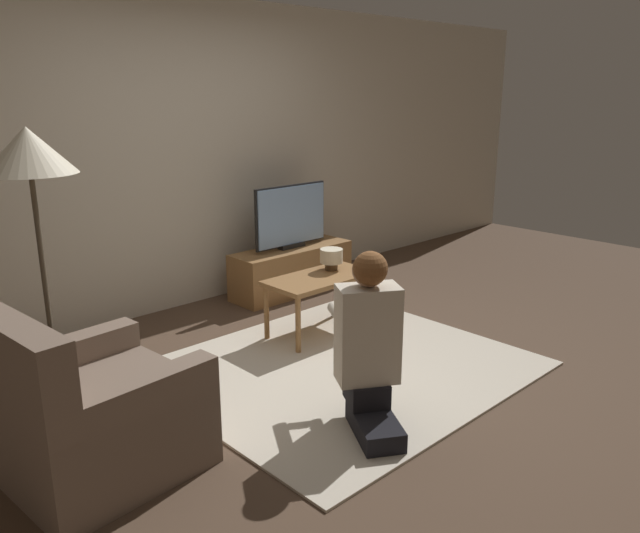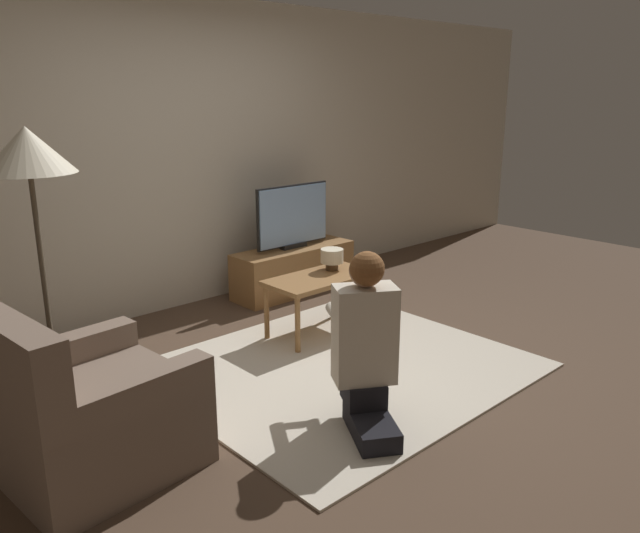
# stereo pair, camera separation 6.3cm
# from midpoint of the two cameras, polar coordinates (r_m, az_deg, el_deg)

# --- Properties ---
(ground_plane) EXTENTS (10.00, 10.00, 0.00)m
(ground_plane) POSITION_cam_midpoint_polar(r_m,az_deg,el_deg) (4.35, 2.48, -9.26)
(ground_plane) COLOR brown
(wall_back) EXTENTS (10.00, 0.06, 2.60)m
(wall_back) POSITION_cam_midpoint_polar(r_m,az_deg,el_deg) (5.50, -11.99, 9.82)
(wall_back) COLOR beige
(wall_back) RESTS_ON ground_plane
(rug) EXTENTS (2.31, 2.04, 0.02)m
(rug) POSITION_cam_midpoint_polar(r_m,az_deg,el_deg) (4.35, 2.48, -9.16)
(rug) COLOR beige
(rug) RESTS_ON ground_plane
(tv_stand) EXTENTS (1.21, 0.39, 0.43)m
(tv_stand) POSITION_cam_midpoint_polar(r_m,az_deg,el_deg) (5.86, -2.11, -0.30)
(tv_stand) COLOR olive
(tv_stand) RESTS_ON ground_plane
(tv) EXTENTS (0.81, 0.08, 0.59)m
(tv) POSITION_cam_midpoint_polar(r_m,az_deg,el_deg) (5.74, -2.19, 4.63)
(tv) COLOR black
(tv) RESTS_ON tv_stand
(coffee_table) EXTENTS (0.86, 0.44, 0.47)m
(coffee_table) POSITION_cam_midpoint_polar(r_m,az_deg,el_deg) (4.79, 0.42, -1.55)
(coffee_table) COLOR olive
(coffee_table) RESTS_ON ground_plane
(floor_lamp) EXTENTS (0.50, 0.50, 1.66)m
(floor_lamp) POSITION_cam_midpoint_polar(r_m,az_deg,el_deg) (3.77, -24.65, 8.65)
(floor_lamp) COLOR #4C4233
(floor_lamp) RESTS_ON ground_plane
(armchair) EXTENTS (0.93, 0.91, 0.89)m
(armchair) POSITION_cam_midpoint_polar(r_m,az_deg,el_deg) (3.36, -19.98, -12.71)
(armchair) COLOR #7A6656
(armchair) RESTS_ON ground_plane
(person_kneeling) EXTENTS (0.62, 0.80, 1.01)m
(person_kneeling) POSITION_cam_midpoint_polar(r_m,az_deg,el_deg) (3.48, 4.68, -6.82)
(person_kneeling) COLOR black
(person_kneeling) RESTS_ON rug
(table_lamp) EXTENTS (0.18, 0.18, 0.17)m
(table_lamp) POSITION_cam_midpoint_polar(r_m,az_deg,el_deg) (4.92, 1.47, 0.85)
(table_lamp) COLOR #4C3823
(table_lamp) RESTS_ON coffee_table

